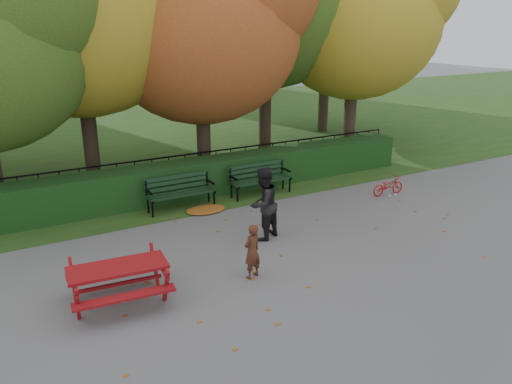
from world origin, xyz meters
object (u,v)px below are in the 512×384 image
tree_e (368,10)px  bicycle (388,186)px  tree_c (213,17)px  adult (263,204)px  bench_right (259,177)px  picnic_table (118,274)px  child (252,251)px  bench_left (180,190)px  tree_g (338,5)px

tree_e → bicycle: tree_e is taller
tree_c → adult: bearing=-103.6°
bench_right → picnic_table: 6.38m
tree_c → child: (-2.31, -6.50, -4.28)m
adult → bicycle: (4.64, 0.90, -0.57)m
tree_e → adult: 9.43m
tree_c → picnic_table: size_ratio=4.51×
bench_left → picnic_table: bearing=-123.9°
bicycle → bench_right: bearing=62.4°
tree_g → bench_left: bearing=-147.8°
tree_e → picnic_table: bearing=-150.2°
picnic_table → tree_e: bearing=34.9°
bench_left → picnic_table: size_ratio=1.01×
tree_e → tree_g: bearing=65.6°
picnic_table → child: (2.46, -0.31, -0.01)m
bench_right → adult: 3.14m
tree_g → adult: (-8.71, -8.81, -4.54)m
child → tree_c: bearing=-126.9°
tree_e → bench_left: 9.29m
tree_g → bicycle: bearing=-117.3°
picnic_table → adult: (3.56, 1.17, 0.28)m
tree_e → adult: (-6.90, -4.82, -4.25)m
bench_right → child: bearing=-121.3°
tree_e → bicycle: (-2.27, -3.92, -4.81)m
tree_g → bench_left: tree_g is taller
bicycle → tree_g: bearing=-24.4°
tree_g → picnic_table: size_ratio=4.82×
adult → bench_right: bearing=-142.3°
bench_right → picnic_table: bench_right is taller
tree_c → bicycle: 7.03m
tree_e → bench_right: bearing=-159.1°
tree_g → child: bearing=-133.6°
tree_e → bench_left: bearing=-165.2°
bench_left → child: size_ratio=1.65×
bench_left → bicycle: (5.56, -1.85, -0.25)m
bench_left → picnic_table: bench_left is taller
tree_g → bench_right: bearing=-140.0°
tree_g → adult: size_ratio=5.11×
bench_left → adult: adult is taller
bicycle → tree_e: bearing=-27.2°
bench_left → tree_e: bearing=14.8°
adult → bicycle: adult is taller
child → adult: (1.10, 1.48, 0.29)m
tree_c → bench_left: tree_c is taller
tree_c → tree_e: tree_e is taller
picnic_table → bicycle: bearing=19.3°
picnic_table → adult: bearing=23.4°
tree_e → bench_right: size_ratio=4.53×
tree_e → bench_left: tree_e is taller
tree_c → bench_left: size_ratio=4.44×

